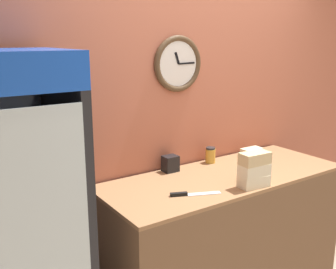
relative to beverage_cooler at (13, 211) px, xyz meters
The scene contains 10 objects.
wall_back 1.55m from the beverage_cooler, 13.53° to the left, with size 5.20×0.10×2.70m.
prep_counter 1.56m from the beverage_cooler, ahead, with size 1.86×0.72×0.92m.
beverage_cooler is the anchor object (origin of this frame).
sandwich_stack_bottom 1.50m from the beverage_cooler, 13.04° to the right, with size 0.22×0.13×0.08m.
sandwich_stack_middle 1.50m from the beverage_cooler, 13.04° to the right, with size 0.21×0.12×0.08m.
sandwich_stack_top 1.51m from the beverage_cooler, 13.04° to the right, with size 0.21×0.12×0.08m.
sandwich_flat_left 1.97m from the beverage_cooler, ahead, with size 0.18×0.11×0.07m.
chefs_knife 1.04m from the beverage_cooler, 11.68° to the right, with size 0.32×0.16×0.02m.
condiment_jar 1.58m from the beverage_cooler, ahead, with size 0.08×0.08×0.13m.
napkin_dispenser 1.20m from the beverage_cooler, 11.14° to the left, with size 0.11×0.09×0.12m.
Camera 1 is at (-1.86, -1.10, 1.89)m, focal length 42.00 mm.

